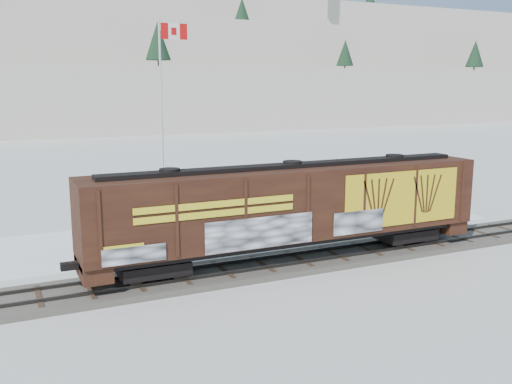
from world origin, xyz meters
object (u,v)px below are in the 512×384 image
flagpole (164,145)px  car_dark (347,213)px  car_silver (122,236)px  car_white (256,221)px  hopper_railcar (292,205)px

flagpole → car_dark: 12.59m
car_silver → car_dark: 13.82m
car_white → car_dark: car_dark is taller
car_white → car_dark: (5.76, -1.04, 0.12)m
hopper_railcar → car_dark: size_ratio=3.67×
car_silver → hopper_railcar: bearing=-125.6°
car_silver → flagpole: bearing=-26.6°
car_silver → car_white: 8.05m
car_white → flagpole: bearing=27.2°
flagpole → car_silver: 8.79m
flagpole → car_dark: bearing=-37.2°
hopper_railcar → flagpole: 13.17m
hopper_railcar → car_dark: (6.92, 5.55, -2.18)m
hopper_railcar → flagpole: size_ratio=1.56×
hopper_railcar → car_dark: hopper_railcar is taller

